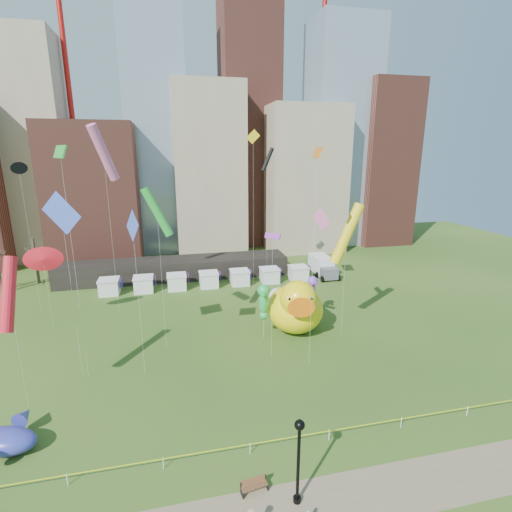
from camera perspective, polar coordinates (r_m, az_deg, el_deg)
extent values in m
plane|color=#284B17|center=(30.77, -0.87, -27.23)|extent=(160.00, 160.00, 0.00)
cube|color=gray|center=(87.98, -30.57, 13.25)|extent=(14.00, 12.00, 42.00)
cube|color=brown|center=(79.76, -22.75, 8.38)|extent=(16.00, 14.00, 26.00)
cube|color=#8C9EB2|center=(86.54, -14.60, 19.13)|extent=(12.00, 12.00, 55.00)
cube|color=gray|center=(82.80, -7.08, 12.40)|extent=(14.00, 14.00, 34.00)
cube|color=brown|center=(91.19, -1.07, 23.46)|extent=(12.00, 12.00, 68.00)
cube|color=gray|center=(85.43, 6.83, 11.15)|extent=(16.00, 14.00, 30.00)
cube|color=#8C9EB2|center=(92.78, 12.23, 16.79)|extent=(14.00, 12.00, 48.00)
cube|color=brown|center=(95.63, 18.12, 12.74)|extent=(12.00, 12.00, 36.00)
cylinder|color=red|center=(89.66, -26.40, 24.77)|extent=(1.00, 1.00, 76.00)
cylinder|color=red|center=(94.57, 9.76, 25.42)|extent=(1.00, 1.00, 76.00)
cube|color=black|center=(67.05, -11.82, -1.81)|extent=(38.00, 6.00, 3.20)
cube|color=white|center=(62.17, -20.91, -4.34)|extent=(2.80, 2.80, 2.20)
cube|color=red|center=(61.77, -19.30, -3.82)|extent=(0.08, 1.40, 1.60)
cube|color=white|center=(61.62, -16.30, -4.11)|extent=(2.80, 2.80, 2.20)
cube|color=red|center=(61.37, -14.66, -3.57)|extent=(0.08, 1.40, 1.60)
cube|color=white|center=(61.48, -11.65, -3.84)|extent=(2.80, 2.80, 2.20)
cube|color=red|center=(61.37, -9.99, -3.30)|extent=(0.08, 1.40, 1.60)
cube|color=white|center=(61.74, -7.00, -3.56)|extent=(2.80, 2.80, 2.20)
cube|color=red|center=(61.77, -5.35, -3.01)|extent=(0.08, 1.40, 1.60)
cube|color=white|center=(62.40, -2.43, -3.25)|extent=(2.80, 2.80, 2.20)
cube|color=red|center=(62.57, -0.81, -2.70)|extent=(0.08, 1.40, 1.60)
cube|color=white|center=(63.44, 2.02, -2.93)|extent=(2.80, 2.80, 2.20)
cube|color=red|center=(63.76, 3.59, -2.39)|extent=(0.08, 1.40, 1.60)
cube|color=white|center=(64.86, 6.30, -2.61)|extent=(2.80, 2.80, 2.20)
cube|color=red|center=(65.31, 7.80, -2.08)|extent=(0.08, 1.40, 1.60)
cylinder|color=#382B21|center=(71.64, -29.82, -0.65)|extent=(0.44, 0.44, 7.50)
cylinder|color=white|center=(30.97, -26.17, -27.59)|extent=(0.06, 0.06, 0.90)
cylinder|color=white|center=(30.13, -13.57, -27.68)|extent=(0.06, 0.06, 0.90)
cylinder|color=white|center=(30.46, -0.87, -26.61)|extent=(0.06, 0.06, 0.90)
cylinder|color=white|center=(31.94, 10.78, -24.59)|extent=(0.06, 0.06, 0.90)
cylinder|color=white|center=(34.42, 20.71, -22.09)|extent=(0.06, 0.06, 0.90)
cylinder|color=white|center=(37.70, 28.82, -19.52)|extent=(0.06, 0.06, 0.90)
cube|color=#ECF60C|center=(30.23, -0.87, -26.11)|extent=(50.00, 0.02, 0.07)
ellipsoid|color=yellow|center=(46.47, 5.77, -7.73)|extent=(8.00, 8.92, 5.50)
ellipsoid|color=yellow|center=(49.31, 5.28, -6.53)|extent=(2.06, 1.73, 2.23)
sphere|color=yellow|center=(43.39, 6.29, -6.30)|extent=(4.83, 4.83, 4.13)
cone|color=orange|center=(41.83, 6.63, -7.35)|extent=(2.58, 2.25, 2.27)
sphere|color=white|center=(41.99, 4.99, -6.20)|extent=(0.74, 0.74, 0.74)
sphere|color=white|center=(42.32, 8.06, -6.12)|extent=(0.74, 0.74, 0.74)
sphere|color=black|center=(41.66, 5.05, -6.37)|extent=(0.37, 0.37, 0.37)
sphere|color=black|center=(42.00, 8.14, -6.29)|extent=(0.37, 0.37, 0.37)
ellipsoid|color=white|center=(53.66, 3.73, -6.12)|extent=(4.32, 4.66, 2.67)
ellipsoid|color=white|center=(54.79, 2.82, -5.72)|extent=(1.06, 0.95, 1.08)
sphere|color=white|center=(52.39, 4.53, -5.42)|extent=(2.56, 2.56, 2.01)
cone|color=orange|center=(51.78, 5.10, -5.76)|extent=(1.34, 1.22, 1.10)
sphere|color=white|center=(51.57, 4.42, -5.44)|extent=(0.36, 0.36, 0.36)
sphere|color=white|center=(52.20, 5.39, -5.20)|extent=(0.36, 0.36, 0.36)
sphere|color=black|center=(51.44, 4.53, -5.49)|extent=(0.18, 0.18, 0.18)
sphere|color=black|center=(52.08, 5.50, -5.25)|extent=(0.18, 0.18, 0.18)
cylinder|color=silver|center=(44.80, 1.15, -9.43)|extent=(0.03, 0.03, 4.26)
ellipsoid|color=green|center=(43.96, 1.16, -6.90)|extent=(1.33, 1.21, 2.78)
sphere|color=green|center=(43.29, 1.22, -5.15)|extent=(1.81, 1.81, 1.42)
cone|color=green|center=(42.73, 1.43, -5.52)|extent=(0.76, 1.00, 0.50)
sphere|color=green|center=(44.62, 1.14, -8.78)|extent=(0.99, 0.99, 0.99)
cylinder|color=silver|center=(50.45, 8.16, -7.06)|extent=(0.03, 0.03, 3.66)
ellipsoid|color=purple|center=(49.79, 8.23, -5.10)|extent=(1.12, 0.98, 2.48)
sphere|color=purple|center=(49.22, 8.35, -3.71)|extent=(1.50, 1.50, 1.27)
cone|color=purple|center=(48.74, 8.59, -3.99)|extent=(0.60, 0.87, 0.44)
sphere|color=purple|center=(50.34, 8.15, -6.61)|extent=(0.89, 0.89, 0.89)
ellipsoid|color=#3F348E|center=(35.21, -33.25, -21.98)|extent=(5.06, 3.52, 1.77)
cone|color=#3F348E|center=(36.70, -31.07, -19.54)|extent=(1.54, 1.67, 1.24)
cube|color=brown|center=(28.15, -0.23, -30.96)|extent=(1.76, 0.73, 0.06)
cube|color=brown|center=(28.13, -0.43, -30.32)|extent=(1.71, 0.39, 0.43)
cube|color=black|center=(28.10, -2.09, -31.71)|extent=(0.14, 0.52, 0.42)
cube|color=black|center=(28.53, 1.59, -30.81)|extent=(0.14, 0.52, 0.42)
cylinder|color=black|center=(27.98, 6.10, -32.21)|extent=(0.49, 0.49, 0.33)
cylinder|color=black|center=(26.19, 6.27, -28.48)|extent=(0.20, 0.20, 5.35)
sphere|color=black|center=(24.33, 6.48, -23.63)|extent=(0.62, 0.62, 0.62)
cone|color=black|center=(24.12, 6.50, -23.01)|extent=(0.22, 0.22, 0.28)
cube|color=white|center=(68.50, 9.60, -1.18)|extent=(2.83, 5.77, 2.87)
cube|color=#595960|center=(65.42, 10.76, -2.54)|extent=(2.67, 2.10, 1.84)
cylinder|color=black|center=(66.52, 9.06, -2.79)|extent=(0.30, 1.04, 1.03)
cylinder|color=black|center=(67.58, 11.33, -2.61)|extent=(0.30, 1.04, 1.03)
cylinder|color=black|center=(69.99, 7.91, -1.83)|extent=(0.30, 1.04, 1.03)
cylinder|color=black|center=(71.01, 10.09, -1.68)|extent=(0.30, 1.04, 1.03)
cylinder|color=silver|center=(37.22, -31.68, -12.18)|extent=(0.02, 0.02, 10.14)
cylinder|color=red|center=(35.39, -32.80, -4.79)|extent=(1.32, 3.45, 5.74)
cylinder|color=silver|center=(52.24, -20.59, 2.65)|extent=(0.02, 0.02, 20.65)
cylinder|color=pink|center=(51.20, -21.68, 14.00)|extent=(3.37, 3.86, 6.79)
cylinder|color=silver|center=(55.70, 1.67, 3.89)|extent=(0.02, 0.02, 19.80)
cylinder|color=black|center=(54.65, 1.75, 14.12)|extent=(1.97, 0.96, 3.22)
cylinder|color=silver|center=(37.57, -25.18, -2.35)|extent=(0.02, 0.02, 20.76)
cube|color=green|center=(36.12, -27.06, 13.58)|extent=(1.88, 3.34, 1.06)
cylinder|color=silver|center=(44.10, 12.85, -4.61)|extent=(0.02, 0.02, 12.27)
cylinder|color=yellow|center=(42.47, 13.33, 3.22)|extent=(4.05, 1.83, 6.65)
cylinder|color=silver|center=(38.74, -25.49, -5.83)|extent=(0.02, 0.02, 15.72)
cube|color=blue|center=(36.88, -26.87, 5.69)|extent=(3.42, 1.59, 3.75)
cylinder|color=silver|center=(36.50, 8.40, -1.58)|extent=(0.02, 0.02, 20.69)
cube|color=orange|center=(35.00, 9.07, 14.86)|extent=(1.02, 3.01, 0.92)
cylinder|color=silver|center=(38.91, 2.36, -6.40)|extent=(0.02, 0.02, 12.94)
cube|color=purple|center=(37.03, 2.47, 2.96)|extent=(1.36, 1.44, 0.54)
cylinder|color=silver|center=(52.16, -28.39, -5.06)|extent=(0.02, 0.02, 8.74)
cone|color=red|center=(50.96, -29.00, -0.43)|extent=(2.91, 0.63, 2.89)
cylinder|color=silver|center=(59.94, 9.40, 0.16)|extent=(0.02, 0.02, 10.97)
cube|color=pink|center=(58.79, 9.63, 5.34)|extent=(1.51, 3.22, 3.53)
cylinder|color=silver|center=(56.65, -30.40, 1.52)|extent=(0.02, 0.02, 18.90)
cone|color=black|center=(55.55, -31.71, 11.03)|extent=(1.08, 1.19, 1.43)
cylinder|color=silver|center=(41.75, -13.76, -3.86)|extent=(0.02, 0.02, 14.94)
cylinder|color=green|center=(40.01, -14.43, 6.33)|extent=(3.05, 1.02, 5.13)
cylinder|color=silver|center=(57.25, -0.40, 5.76)|extent=(0.02, 0.02, 22.87)
cube|color=yellow|center=(56.53, -0.42, 17.27)|extent=(2.01, 0.10, 2.01)
cylinder|color=silver|center=(37.25, -16.93, -6.76)|extent=(0.02, 0.02, 14.53)
cube|color=blue|center=(35.29, -17.83, 4.27)|extent=(1.27, 2.65, 2.91)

